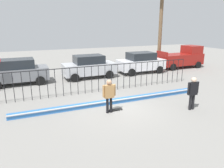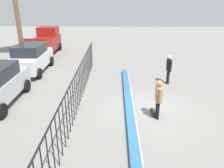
{
  "view_description": "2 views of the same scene",
  "coord_description": "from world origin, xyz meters",
  "px_view_note": "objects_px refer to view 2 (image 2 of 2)",
  "views": [
    {
      "loc": [
        -4.62,
        -9.82,
        4.34
      ],
      "look_at": [
        0.25,
        1.47,
        0.94
      ],
      "focal_mm": 34.48,
      "sensor_mm": 36.0,
      "label": 1
    },
    {
      "loc": [
        -9.42,
        1.44,
        4.98
      ],
      "look_at": [
        0.42,
        1.58,
        1.13
      ],
      "focal_mm": 36.56,
      "sensor_mm": 36.0,
      "label": 2
    }
  ],
  "objects_px": {
    "camera_operator": "(169,67)",
    "parked_car_white": "(31,58)",
    "pickup_truck": "(45,42)",
    "skateboard": "(153,112)",
    "skateboarder": "(159,96)"
  },
  "relations": [
    {
      "from": "parked_car_white",
      "to": "pickup_truck",
      "type": "height_order",
      "value": "pickup_truck"
    },
    {
      "from": "skateboard",
      "to": "pickup_truck",
      "type": "height_order",
      "value": "pickup_truck"
    },
    {
      "from": "skateboarder",
      "to": "camera_operator",
      "type": "height_order",
      "value": "camera_operator"
    },
    {
      "from": "skateboarder",
      "to": "skateboard",
      "type": "relative_size",
      "value": 2.17
    },
    {
      "from": "skateboard",
      "to": "camera_operator",
      "type": "bearing_deg",
      "value": -31.85
    },
    {
      "from": "skateboarder",
      "to": "skateboard",
      "type": "height_order",
      "value": "skateboarder"
    },
    {
      "from": "camera_operator",
      "to": "skateboarder",
      "type": "bearing_deg",
      "value": -17.68
    },
    {
      "from": "parked_car_white",
      "to": "pickup_truck",
      "type": "bearing_deg",
      "value": 4.86
    },
    {
      "from": "skateboard",
      "to": "pickup_truck",
      "type": "xyz_separation_m",
      "value": [
        11.21,
        8.02,
        0.98
      ]
    },
    {
      "from": "parked_car_white",
      "to": "skateboarder",
      "type": "bearing_deg",
      "value": -130.77
    },
    {
      "from": "skateboarder",
      "to": "pickup_truck",
      "type": "relative_size",
      "value": 0.37
    },
    {
      "from": "parked_car_white",
      "to": "skateboard",
      "type": "bearing_deg",
      "value": -129.46
    },
    {
      "from": "skateboard",
      "to": "camera_operator",
      "type": "distance_m",
      "value": 4.16
    },
    {
      "from": "camera_operator",
      "to": "parked_car_white",
      "type": "height_order",
      "value": "parked_car_white"
    },
    {
      "from": "camera_operator",
      "to": "pickup_truck",
      "type": "height_order",
      "value": "pickup_truck"
    }
  ]
}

